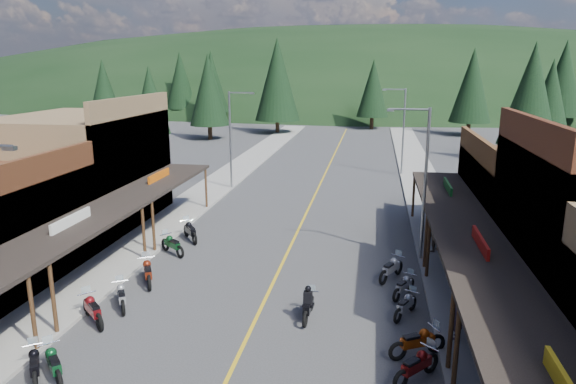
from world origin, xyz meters
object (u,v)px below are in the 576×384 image
at_px(bike_west_11, 190,230).
at_px(pine_9, 550,98).
at_px(shop_east_3, 541,204).
at_px(streetlight_3, 402,128).
at_px(pine_11, 531,94).
at_px(bike_east_8, 406,304).
at_px(bike_east_6, 417,364).
at_px(bike_east_7, 418,341).
at_px(pine_8, 150,100).
at_px(streetlight_1, 232,136).
at_px(pine_10, 209,90).
at_px(pedestrian_east_a, 457,316).
at_px(bike_west_10, 172,244).
at_px(pine_3, 373,88).
at_px(pine_5, 563,78).
at_px(pine_1, 211,82).
at_px(bike_west_8, 121,295).
at_px(bike_west_9, 148,271).
at_px(bike_west_5, 35,363).
at_px(streetlight_2, 422,178).
at_px(pine_4, 472,85).
at_px(pine_0, 104,87).
at_px(bike_east_9, 404,285).
at_px(shop_west_3, 84,170).
at_px(bike_east_10, 391,267).
at_px(rider_on_bike, 308,305).
at_px(pine_7, 181,80).
at_px(bike_west_7, 93,308).
at_px(bike_west_6, 53,362).
at_px(pedestrian_east_b, 433,235).

bearing_deg(bike_west_11, pine_9, 13.13).
xyz_separation_m(shop_east_3, streetlight_3, (-6.80, 18.70, 1.93)).
height_order(pine_11, bike_east_8, pine_11).
bearing_deg(bike_east_6, bike_east_7, 126.81).
height_order(streetlight_3, pine_8, pine_8).
height_order(streetlight_1, pine_10, pine_10).
bearing_deg(streetlight_3, pedestrian_east_a, -88.51).
bearing_deg(streetlight_3, bike_west_10, -119.31).
bearing_deg(pine_3, pine_8, -135.00).
xyz_separation_m(pine_5, bike_west_10, (-40.13, -65.30, -7.38)).
distance_m(bike_east_6, pedestrian_east_a, 3.27).
xyz_separation_m(pine_1, bike_west_8, (18.18, -69.69, -6.65)).
relative_size(pine_10, bike_west_9, 5.06).
bearing_deg(bike_west_5, streetlight_3, 34.17).
bearing_deg(streetlight_2, pine_4, 78.01).
height_order(pine_0, pine_8, pine_0).
bearing_deg(pine_0, bike_east_9, -51.87).
distance_m(shop_west_3, bike_east_8, 22.27).
height_order(streetlight_2, pedestrian_east_a, streetlight_2).
distance_m(pine_8, bike_west_9, 40.91).
xyz_separation_m(shop_west_3, bike_west_5, (7.60, -16.21, -2.95)).
height_order(pine_1, bike_east_10, pine_1).
relative_size(bike_west_8, rider_on_bike, 1.01).
bearing_deg(bike_east_9, pine_0, 157.11).
xyz_separation_m(streetlight_2, pine_9, (17.05, 37.00, 1.92)).
bearing_deg(pine_7, bike_west_10, -69.53).
xyz_separation_m(streetlight_3, pine_1, (-30.95, 40.00, 2.78)).
bearing_deg(bike_west_5, bike_east_8, -7.48).
bearing_deg(pine_0, bike_west_5, -63.19).
bearing_deg(bike_east_8, pine_5, 96.28).
xyz_separation_m(pine_1, rider_on_bike, (26.10, -69.33, -6.62)).
xyz_separation_m(streetlight_2, pine_8, (-28.95, 32.00, 1.52)).
distance_m(pine_3, bike_east_8, 64.81).
xyz_separation_m(pine_4, bike_west_5, (-24.19, -64.91, -6.66)).
height_order(pine_4, pine_8, pine_4).
xyz_separation_m(streetlight_1, bike_east_9, (12.96, -18.60, -3.91)).
bearing_deg(bike_west_9, bike_east_7, -48.05).
bearing_deg(shop_west_3, bike_east_6, -35.68).
relative_size(bike_west_7, pedestrian_east_a, 1.28).
relative_size(bike_west_5, bike_west_6, 0.96).
bearing_deg(bike_east_7, bike_west_6, -102.84).
height_order(streetlight_1, bike_west_9, streetlight_1).
distance_m(pine_7, bike_east_8, 83.90).
relative_size(pine_9, bike_east_6, 5.00).
distance_m(pine_3, bike_east_9, 62.92).
bearing_deg(pine_10, bike_east_9, -62.75).
xyz_separation_m(shop_west_3, pine_0, (-26.22, 50.70, 2.96)).
relative_size(pine_5, pine_11, 1.13).
relative_size(bike_west_8, bike_east_7, 0.94).
relative_size(bike_east_9, pedestrian_east_b, 1.09).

